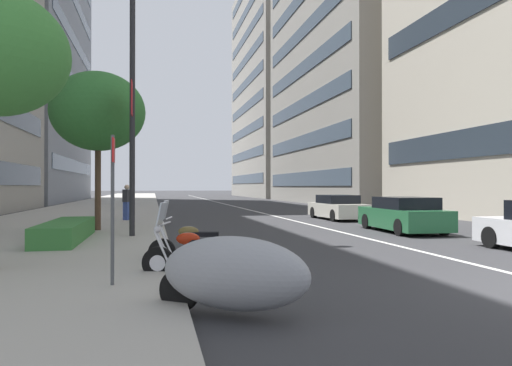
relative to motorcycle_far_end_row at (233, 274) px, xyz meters
name	(u,v)px	position (x,y,z in m)	size (l,w,h in m)	color
sidewalk_right_plaza	(99,210)	(29.94, 4.93, -0.52)	(160.00, 8.70, 0.15)	#A39E93
lane_centre_stripe	(235,206)	(34.94, -6.08, -0.59)	(110.00, 0.16, 0.01)	silver
motorcycle_far_end_row	(233,274)	(0.00, 0.00, 0.00)	(1.88, 2.21, 1.10)	gray
motorcycle_second_in_row	(195,256)	(2.82, 0.26, -0.17)	(0.76, 2.07, 1.46)	black
motorcycle_by_sign_pole	(194,246)	(4.34, 0.15, -0.17)	(0.72, 2.10, 1.46)	black
car_approaching_light	(403,215)	(10.46, -8.50, 0.05)	(4.58, 2.09, 1.36)	#236038
car_lead_in_lane	(337,208)	(17.52, -8.66, 0.03)	(4.43, 1.92, 1.31)	beige
parking_sign_by_curb	(113,195)	(1.83, 1.69, 1.04)	(0.32, 0.06, 2.47)	#47494C
street_lamp_with_banners	(143,75)	(9.72, 1.38, 4.85)	(1.26, 2.53, 9.01)	#232326
clipped_hedge_bed	(66,231)	(8.85, 3.61, -0.17)	(4.90, 1.10, 0.56)	#337033
street_tree_by_lamp_post	(98,112)	(12.12, 3.05, 3.96)	(3.46, 3.46, 5.89)	#473323
pedestrian_on_plaza	(127,202)	(17.33, 2.28, 0.42)	(0.48, 0.42, 1.71)	#33478C
office_tower_mid_left	(394,59)	(42.08, -25.54, 15.57)	(28.37, 21.72, 32.34)	gray
office_tower_far_left_down_avenue	(286,88)	(73.94, -22.08, 18.70)	(29.79, 14.79, 38.60)	gray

